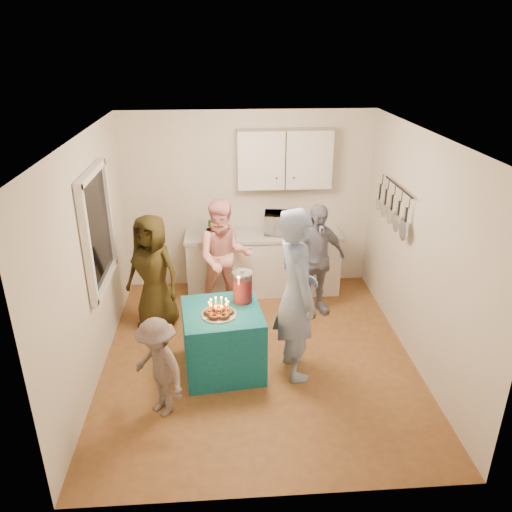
{
  "coord_description": "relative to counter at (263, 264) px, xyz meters",
  "views": [
    {
      "loc": [
        -0.38,
        -4.97,
        3.49
      ],
      "look_at": [
        0.0,
        0.35,
        1.15
      ],
      "focal_mm": 35.0,
      "sensor_mm": 36.0,
      "label": 1
    }
  ],
  "objects": [
    {
      "name": "countertop",
      "position": [
        0.0,
        -0.0,
        0.46
      ],
      "size": [
        2.24,
        0.62,
        0.05
      ],
      "primitive_type": "cube",
      "color": "beige",
      "rests_on": "counter"
    },
    {
      "name": "right_wall",
      "position": [
        1.6,
        -1.7,
        0.87
      ],
      "size": [
        4.0,
        4.0,
        0.0
      ],
      "primitive_type": "plane",
      "color": "silver",
      "rests_on": "floor"
    },
    {
      "name": "back_wall",
      "position": [
        -0.2,
        0.3,
        0.87
      ],
      "size": [
        3.6,
        3.6,
        0.0
      ],
      "primitive_type": "plane",
      "color": "silver",
      "rests_on": "floor"
    },
    {
      "name": "counter",
      "position": [
        0.0,
        0.0,
        0.0
      ],
      "size": [
        2.2,
        0.58,
        0.86
      ],
      "primitive_type": "cube",
      "color": "white",
      "rests_on": "floor"
    },
    {
      "name": "pot_rack",
      "position": [
        1.52,
        -1.0,
        1.17
      ],
      "size": [
        0.12,
        1.0,
        0.6
      ],
      "primitive_type": "cube",
      "color": "black",
      "rests_on": "right_wall"
    },
    {
      "name": "woman_back_right",
      "position": [
        0.63,
        -0.7,
        0.35
      ],
      "size": [
        0.99,
        0.67,
        1.55
      ],
      "primitive_type": "imported",
      "rotation": [
        0.0,
        0.0,
        0.35
      ],
      "color": "#101035",
      "rests_on": "floor"
    },
    {
      "name": "woman_back_left",
      "position": [
        -1.48,
        -0.88,
        0.33
      ],
      "size": [
        0.88,
        0.77,
        1.52
      ],
      "primitive_type": "imported",
      "rotation": [
        0.0,
        0.0,
        -0.48
      ],
      "color": "brown",
      "rests_on": "floor"
    },
    {
      "name": "microwave",
      "position": [
        0.28,
        0.0,
        0.63
      ],
      "size": [
        0.58,
        0.43,
        0.3
      ],
      "primitive_type": "imported",
      "rotation": [
        0.0,
        0.0,
        -0.13
      ],
      "color": "white",
      "rests_on": "countertop"
    },
    {
      "name": "man_birthday",
      "position": [
        0.19,
        -2.01,
        0.54
      ],
      "size": [
        0.58,
        0.78,
        1.95
      ],
      "primitive_type": "imported",
      "rotation": [
        0.0,
        0.0,
        1.74
      ],
      "color": "#8CA3CC",
      "rests_on": "floor"
    },
    {
      "name": "left_wall",
      "position": [
        -2.0,
        -1.7,
        0.87
      ],
      "size": [
        4.0,
        4.0,
        0.0
      ],
      "primitive_type": "plane",
      "color": "silver",
      "rests_on": "floor"
    },
    {
      "name": "child_near_left",
      "position": [
        -1.25,
        -2.59,
        0.1
      ],
      "size": [
        0.76,
        0.78,
        1.07
      ],
      "primitive_type": "imported",
      "rotation": [
        0.0,
        0.0,
        -0.82
      ],
      "color": "#61514E",
      "rests_on": "floor"
    },
    {
      "name": "floor",
      "position": [
        -0.2,
        -1.7,
        -0.43
      ],
      "size": [
        4.0,
        4.0,
        0.0
      ],
      "primitive_type": "plane",
      "color": "brown",
      "rests_on": "ground"
    },
    {
      "name": "party_table",
      "position": [
        -0.61,
        -1.91,
        -0.05
      ],
      "size": [
        0.94,
        0.94,
        0.76
      ],
      "primitive_type": "cube",
      "rotation": [
        0.0,
        0.0,
        0.12
      ],
      "color": "#116476",
      "rests_on": "floor"
    },
    {
      "name": "window_night",
      "position": [
        -1.97,
        -1.4,
        1.12
      ],
      "size": [
        0.04,
        1.0,
        1.2
      ],
      "primitive_type": "cube",
      "color": "black",
      "rests_on": "left_wall"
    },
    {
      "name": "donut_cake",
      "position": [
        -0.65,
        -2.01,
        0.42
      ],
      "size": [
        0.38,
        0.38,
        0.18
      ],
      "primitive_type": null,
      "color": "#381C0C",
      "rests_on": "party_table"
    },
    {
      "name": "woman_back_center",
      "position": [
        -0.57,
        -0.56,
        0.37
      ],
      "size": [
        0.81,
        0.65,
        1.59
      ],
      "primitive_type": "imported",
      "rotation": [
        0.0,
        0.0,
        0.07
      ],
      "color": "pink",
      "rests_on": "floor"
    },
    {
      "name": "upper_cabinet",
      "position": [
        0.3,
        0.15,
        1.52
      ],
      "size": [
        1.3,
        0.3,
        0.8
      ],
      "primitive_type": "cube",
      "color": "white",
      "rests_on": "back_wall"
    },
    {
      "name": "punch_jar",
      "position": [
        -0.38,
        -1.71,
        0.5
      ],
      "size": [
        0.22,
        0.22,
        0.34
      ],
      "primitive_type": "cylinder",
      "color": "red",
      "rests_on": "party_table"
    },
    {
      "name": "ceiling",
      "position": [
        -0.2,
        -1.7,
        2.17
      ],
      "size": [
        4.0,
        4.0,
        0.0
      ],
      "primitive_type": "plane",
      "color": "white",
      "rests_on": "floor"
    }
  ]
}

